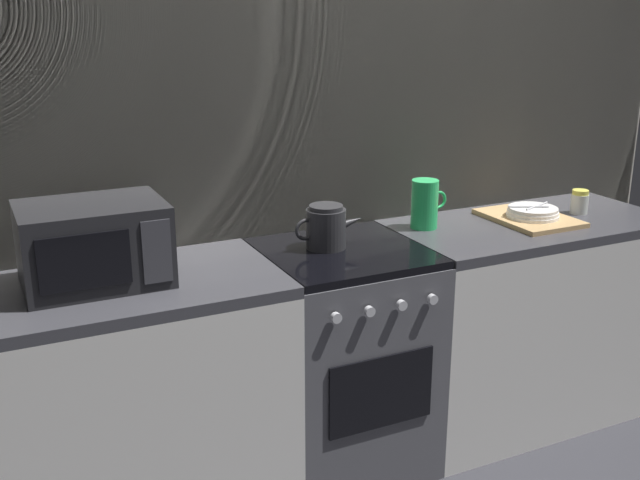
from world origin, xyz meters
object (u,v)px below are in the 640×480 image
(spice_jar, at_px, (580,202))
(stove_unit, at_px, (343,358))
(kettle, at_px, (326,227))
(pitcher, at_px, (425,204))
(microwave, at_px, (93,244))
(dish_pile, at_px, (531,215))

(spice_jar, bearing_deg, stove_unit, -179.55)
(kettle, xyz_separation_m, spice_jar, (1.22, -0.04, -0.03))
(kettle, height_order, pitcher, pitcher)
(microwave, relative_size, kettle, 1.62)
(stove_unit, distance_m, microwave, 1.07)
(microwave, xyz_separation_m, dish_pile, (1.79, -0.03, -0.11))
(kettle, bearing_deg, stove_unit, -43.31)
(stove_unit, xyz_separation_m, pitcher, (0.43, 0.12, 0.55))
(dish_pile, height_order, spice_jar, spice_jar)
(dish_pile, xyz_separation_m, spice_jar, (0.27, 0.00, 0.03))
(spice_jar, bearing_deg, pitcher, 171.74)
(stove_unit, relative_size, microwave, 1.96)
(dish_pile, bearing_deg, pitcher, 166.47)
(stove_unit, height_order, microwave, microwave)
(stove_unit, relative_size, pitcher, 4.50)
(microwave, bearing_deg, kettle, 0.71)
(microwave, xyz_separation_m, spice_jar, (2.07, -0.03, -0.08))
(kettle, xyz_separation_m, dish_pile, (0.94, -0.04, -0.06))
(microwave, relative_size, pitcher, 2.30)
(stove_unit, xyz_separation_m, dish_pile, (0.89, 0.00, 0.47))
(kettle, relative_size, dish_pile, 0.71)
(dish_pile, distance_m, spice_jar, 0.28)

